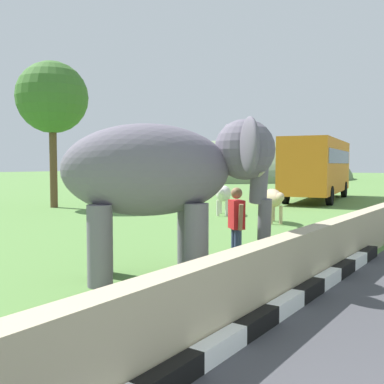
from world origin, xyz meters
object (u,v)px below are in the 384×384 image
at_px(person_handler, 236,223).
at_px(bus_orange, 318,165).
at_px(cow_near, 273,199).
at_px(elephant, 166,173).
at_px(cow_mid, 223,194).

distance_m(person_handler, bus_orange, 18.76).
xyz_separation_m(person_handler, cow_near, (7.09, 2.51, -0.06)).
bearing_deg(cow_near, elephant, -168.11).
height_order(elephant, cow_near, elephant).
height_order(cow_near, cow_mid, same).
bearing_deg(cow_near, person_handler, -160.51).
bearing_deg(elephant, bus_orange, 11.79).
distance_m(person_handler, cow_near, 7.52).
height_order(person_handler, cow_near, person_handler).
bearing_deg(person_handler, cow_near, 19.49).
distance_m(elephant, person_handler, 1.86).
bearing_deg(cow_mid, cow_near, -112.41).
bearing_deg(cow_near, cow_mid, 67.59).
bearing_deg(person_handler, elephant, 151.74).
xyz_separation_m(cow_near, cow_mid, (1.14, 2.76, 0.00)).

